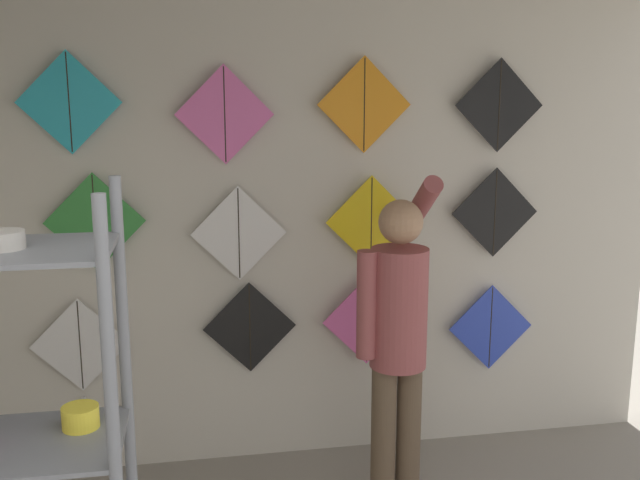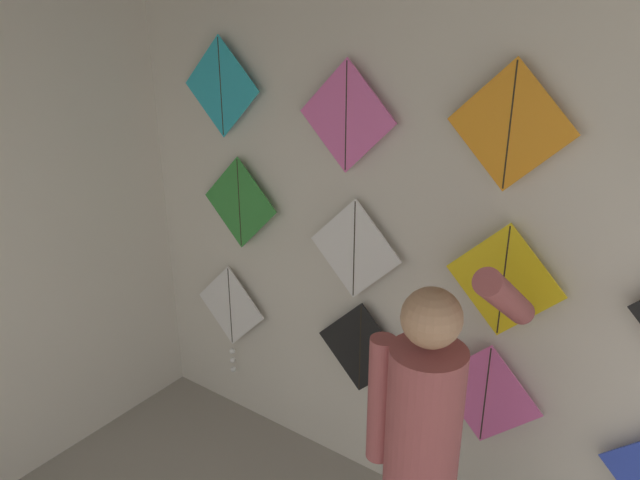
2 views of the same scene
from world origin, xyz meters
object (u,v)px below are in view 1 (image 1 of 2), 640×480
kite_0 (81,352)px  kite_1 (250,327)px  kite_3 (491,327)px  kite_4 (95,222)px  shopkeeper (398,330)px  kite_11 (499,105)px  kite_2 (367,321)px  kite_8 (69,102)px  kite_6 (371,222)px  kite_7 (495,213)px  kite_5 (239,233)px  kite_9 (225,115)px  kite_10 (364,105)px

kite_0 → kite_1: (0.97, 0.00, 0.09)m
kite_3 → kite_4: kite_4 is taller
shopkeeper → kite_11: kite_11 is taller
shopkeeper → kite_11: (0.80, 0.67, 1.13)m
kite_2 → kite_8: (-1.66, 0.00, 1.32)m
kite_6 → kite_7: bearing=0.0°
kite_1 → kite_4: 1.08m
shopkeeper → kite_7: bearing=30.7°
kite_7 → kite_8: (-2.46, 0.00, 0.67)m
kite_1 → kite_8: size_ratio=1.00×
kite_4 → kite_11: size_ratio=1.00×
kite_4 → kite_5: bearing=0.0°
shopkeeper → kite_3: size_ratio=3.28×
shopkeeper → kite_9: bearing=132.0°
kite_0 → kite_2: size_ratio=1.38×
kite_5 → kite_7: 1.57m
kite_4 → kite_2: bearing=0.0°
kite_6 → kite_10: (-0.05, 0.00, 0.68)m
kite_3 → kite_7: size_ratio=1.00×
kite_4 → kite_11: kite_11 is taller
kite_3 → kite_4: (-2.37, 0.00, 0.75)m
kite_5 → kite_11: bearing=0.0°
kite_4 → kite_7: size_ratio=1.00×
kite_5 → kite_9: bearing=180.0°
shopkeeper → kite_4: shopkeeper is taller
kite_8 → kite_1: bearing=0.0°
kite_2 → kite_8: kite_8 is taller
kite_5 → kite_4: bearing=180.0°
kite_4 → kite_10: bearing=0.0°
kite_10 → kite_0: bearing=-180.0°
kite_4 → kite_7: 2.36m
shopkeeper → kite_3: shopkeeper is taller
kite_0 → kite_4: 0.76m
kite_7 → kite_9: (-1.63, 0.00, 0.60)m
kite_5 → kite_11: size_ratio=1.00×
kite_0 → kite_8: 1.41m
kite_5 → kite_8: bearing=180.0°
kite_1 → kite_8: (-0.94, 0.00, 1.32)m
kite_10 → kite_7: bearing=0.0°
kite_1 → kite_11: (1.51, 0.00, 1.30)m
kite_3 → kite_7: bearing=180.0°
kite_3 → kite_8: bearing=180.0°
kite_0 → kite_4: kite_4 is taller
kite_5 → kite_7: size_ratio=1.00×
kite_7 → kite_8: size_ratio=1.00×
kite_0 → kite_5: (0.92, 0.00, 0.66)m
kite_7 → kite_5: bearing=180.0°
kite_9 → kite_5: bearing=0.0°
kite_0 → kite_7: size_ratio=1.38×
kite_0 → kite_10: size_ratio=1.38×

